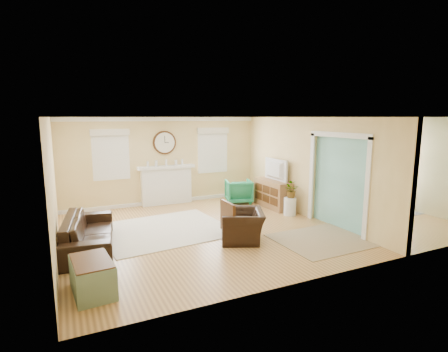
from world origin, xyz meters
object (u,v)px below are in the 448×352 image
(sofa, at_px, (89,232))
(credenza, at_px, (273,194))
(eames_chair, at_px, (242,225))
(dining_table, at_px, (348,195))
(green_chair, at_px, (239,191))

(sofa, relative_size, credenza, 1.66)
(sofa, bearing_deg, credenza, -69.22)
(eames_chair, distance_m, dining_table, 4.36)
(eames_chair, xyz_separation_m, green_chair, (1.47, 2.97, 0.03))
(credenza, height_order, dining_table, credenza)
(credenza, bearing_deg, dining_table, -22.30)
(credenza, xyz_separation_m, dining_table, (2.07, -0.85, -0.06))
(eames_chair, bearing_deg, green_chair, 177.71)
(sofa, distance_m, dining_table, 7.19)
(sofa, xyz_separation_m, green_chair, (4.46, 2.09, 0.02))
(green_chair, bearing_deg, credenza, 141.56)
(dining_table, bearing_deg, credenza, 70.33)
(green_chair, xyz_separation_m, dining_table, (2.72, -1.75, -0.01))
(sofa, relative_size, green_chair, 2.94)
(eames_chair, xyz_separation_m, credenza, (2.11, 2.07, 0.08))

